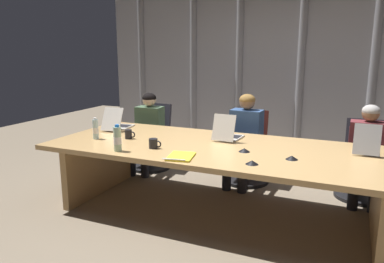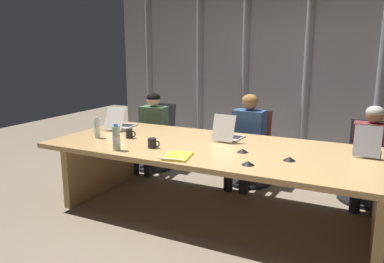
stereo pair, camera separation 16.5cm
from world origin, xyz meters
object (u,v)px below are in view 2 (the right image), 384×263
object	(u,v)px
office_chair_center	(367,171)
water_bottle_primary	(97,128)
person_left_mid	(246,135)
person_left_end	(151,127)
office_chair_left_end	(156,144)
coffee_mug_near	(130,134)
coffee_mug_far	(152,143)
laptop_center	(367,149)
office_chair_left_mid	(250,156)
spiral_notepad	(178,156)
conference_mic_left_side	(248,163)
conference_mic_right_side	(243,151)
laptop_left_mid	(228,135)
water_bottle_secondary	(116,138)
person_center	(371,150)
laptop_left_end	(121,124)
conference_mic_middle	(289,159)

from	to	relation	value
office_chair_center	water_bottle_primary	bearing A→B (deg)	-65.86
person_left_mid	person_left_end	bearing A→B (deg)	-86.08
office_chair_left_end	coffee_mug_near	size ratio (longest dim) A/B	7.39
person_left_end	coffee_mug_far	xyz separation A→B (m)	(0.84, -1.29, 0.16)
laptop_center	water_bottle_primary	distance (m)	2.76
office_chair_left_mid	person_left_mid	distance (m)	0.35
spiral_notepad	conference_mic_left_side	bearing A→B (deg)	-6.14
conference_mic_right_side	office_chair_left_end	bearing A→B (deg)	144.80
office_chair_center	water_bottle_primary	xyz separation A→B (m)	(-2.73, -1.35, 0.50)
spiral_notepad	laptop_left_mid	bearing A→B (deg)	67.30
person_left_mid	conference_mic_left_side	size ratio (longest dim) A/B	10.44
conference_mic_right_side	conference_mic_left_side	bearing A→B (deg)	-64.90
person_left_end	office_chair_left_end	bearing A→B (deg)	-174.32
water_bottle_secondary	water_bottle_primary	bearing A→B (deg)	147.67
office_chair_left_mid	office_chair_center	size ratio (longest dim) A/B	1.03
laptop_left_mid	coffee_mug_far	xyz separation A→B (m)	(-0.56, -0.66, -0.01)
spiral_notepad	person_center	bearing A→B (deg)	31.84
office_chair_left_mid	water_bottle_primary	world-z (taller)	water_bottle_primary
water_bottle_primary	conference_mic_right_side	size ratio (longest dim) A/B	2.16
laptop_center	coffee_mug_near	world-z (taller)	laptop_center
laptop_left_end	water_bottle_secondary	size ratio (longest dim) A/B	1.87
laptop_center	spiral_notepad	bearing A→B (deg)	120.37
water_bottle_primary	coffee_mug_far	xyz separation A→B (m)	(0.78, -0.10, -0.06)
office_chair_left_mid	water_bottle_secondary	xyz separation A→B (m)	(-0.83, -1.68, 0.51)
spiral_notepad	office_chair_left_mid	bearing A→B (deg)	72.39
person_left_end	person_left_mid	bearing A→B (deg)	86.94
laptop_center	conference_mic_right_side	size ratio (longest dim) A/B	3.33
conference_mic_right_side	person_left_end	bearing A→B (deg)	148.16
laptop_center	coffee_mug_far	bearing A→B (deg)	110.63
conference_mic_middle	person_left_end	bearing A→B (deg)	152.25
water_bottle_primary	coffee_mug_near	bearing A→B (deg)	24.97
office_chair_left_mid	conference_mic_middle	bearing A→B (deg)	28.53
office_chair_left_mid	person_left_mid	world-z (taller)	person_left_mid
coffee_mug_far	water_bottle_secondary	bearing A→B (deg)	-139.30
laptop_left_end	person_left_end	distance (m)	0.66
conference_mic_middle	spiral_notepad	bearing A→B (deg)	-160.03
water_bottle_primary	conference_mic_left_side	world-z (taller)	water_bottle_primary
office_chair_center	coffee_mug_near	xyz separation A→B (m)	(-2.40, -1.20, 0.45)
person_left_end	conference_mic_left_side	size ratio (longest dim) A/B	9.98
laptop_left_mid	office_chair_center	bearing A→B (deg)	-57.49
person_left_mid	office_chair_center	bearing A→B (deg)	99.84
water_bottle_primary	water_bottle_secondary	bearing A→B (deg)	-32.33
laptop_left_end	office_chair_center	distance (m)	2.96
laptop_left_mid	water_bottle_primary	xyz separation A→B (m)	(-1.33, -0.56, 0.05)
laptop_center	office_chair_left_mid	world-z (taller)	laptop_center
spiral_notepad	person_left_end	bearing A→B (deg)	118.49
coffee_mug_near	conference_mic_middle	xyz separation A→B (m)	(1.77, -0.09, -0.03)
coffee_mug_near	spiral_notepad	world-z (taller)	coffee_mug_near
laptop_left_end	person_left_mid	world-z (taller)	person_left_mid
laptop_left_end	water_bottle_secondary	xyz separation A→B (m)	(0.60, -0.88, 0.06)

